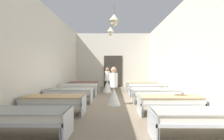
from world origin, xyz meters
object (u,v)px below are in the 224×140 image
object	(u,v)px
bed_left_row_2	(69,92)
bed_right_row_3	(147,87)
bed_right_row_2	(155,92)
potted_plant	(108,77)
nurse_near_aisle	(107,83)
bed_left_row_0	(23,116)
bed_left_row_4	(84,84)
bed_right_row_1	(169,100)
bed_right_row_0	(198,117)
bed_left_row_3	(78,87)
bed_right_row_4	(141,84)
nurse_mid_aisle	(114,92)
bed_left_row_1	(54,100)

from	to	relation	value
bed_left_row_2	bed_right_row_3	distance (m)	4.06
bed_left_row_2	bed_right_row_2	world-z (taller)	same
potted_plant	nurse_near_aisle	bearing A→B (deg)	-90.13
bed_left_row_0	bed_left_row_4	distance (m)	7.60
bed_left_row_0	bed_right_row_2	xyz separation A→B (m)	(3.58, 3.80, 0.00)
bed_right_row_1	nurse_near_aisle	world-z (taller)	nurse_near_aisle
bed_right_row_0	bed_left_row_2	xyz separation A→B (m)	(-3.58, 3.80, 0.00)
bed_left_row_4	bed_right_row_2	bearing A→B (deg)	-46.67
bed_left_row_3	bed_right_row_4	bearing A→B (deg)	27.93
bed_right_row_1	nurse_mid_aisle	world-z (taller)	nurse_mid_aisle
bed_left_row_2	nurse_near_aisle	world-z (taller)	nurse_near_aisle
bed_right_row_2	bed_right_row_3	bearing A→B (deg)	90.00
bed_left_row_1	bed_left_row_2	world-z (taller)	same
bed_left_row_3	nurse_near_aisle	world-z (taller)	nurse_near_aisle
bed_right_row_2	bed_left_row_2	bearing A→B (deg)	180.00
bed_right_row_2	bed_right_row_3	distance (m)	1.90
bed_right_row_3	bed_left_row_1	bearing A→B (deg)	-133.33
bed_right_row_0	nurse_near_aisle	size ratio (longest dim) A/B	1.28
bed_right_row_3	bed_left_row_4	distance (m)	4.06
bed_left_row_2	nurse_mid_aisle	xyz separation A→B (m)	(1.86, -0.55, 0.09)
bed_left_row_1	potted_plant	size ratio (longest dim) A/B	1.33
bed_right_row_2	potted_plant	bearing A→B (deg)	115.72
bed_left_row_0	bed_right_row_4	world-z (taller)	same
bed_left_row_3	bed_right_row_3	size ratio (longest dim) A/B	1.00
bed_left_row_1	nurse_near_aisle	world-z (taller)	nurse_near_aisle
bed_left_row_3	bed_left_row_2	bearing A→B (deg)	-90.00
bed_left_row_2	bed_right_row_2	distance (m)	3.58
potted_plant	bed_right_row_2	bearing A→B (deg)	-64.28
bed_left_row_0	bed_right_row_0	distance (m)	3.58
bed_left_row_0	nurse_near_aisle	size ratio (longest dim) A/B	1.28
bed_left_row_1	bed_right_row_1	world-z (taller)	same
bed_left_row_1	nurse_near_aisle	bearing A→B (deg)	74.04
bed_right_row_4	bed_left_row_0	bearing A→B (deg)	-115.25
bed_right_row_0	bed_right_row_2	world-z (taller)	same
bed_right_row_4	potted_plant	size ratio (longest dim) A/B	1.33
bed_left_row_4	bed_right_row_4	bearing A→B (deg)	0.00
nurse_mid_aisle	potted_plant	xyz separation A→B (m)	(-0.39, 4.94, 0.34)
bed_right_row_0	bed_left_row_3	size ratio (longest dim) A/B	1.00
bed_left_row_0	bed_left_row_3	world-z (taller)	same
bed_right_row_4	bed_left_row_3	bearing A→B (deg)	-152.07
bed_left_row_1	bed_left_row_4	bearing A→B (deg)	90.00
bed_right_row_0	nurse_mid_aisle	size ratio (longest dim) A/B	1.28
bed_right_row_3	nurse_near_aisle	xyz separation A→B (m)	(-2.12, 1.33, 0.09)
bed_right_row_4	potted_plant	bearing A→B (deg)	164.37
bed_left_row_1	bed_left_row_3	world-z (taller)	same
bed_left_row_0	nurse_mid_aisle	size ratio (longest dim) A/B	1.28
bed_left_row_3	nurse_near_aisle	bearing A→B (deg)	42.13
bed_right_row_1	bed_right_row_4	bearing A→B (deg)	90.00
bed_right_row_2	nurse_mid_aisle	distance (m)	1.81
bed_right_row_3	nurse_mid_aisle	world-z (taller)	nurse_mid_aisle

